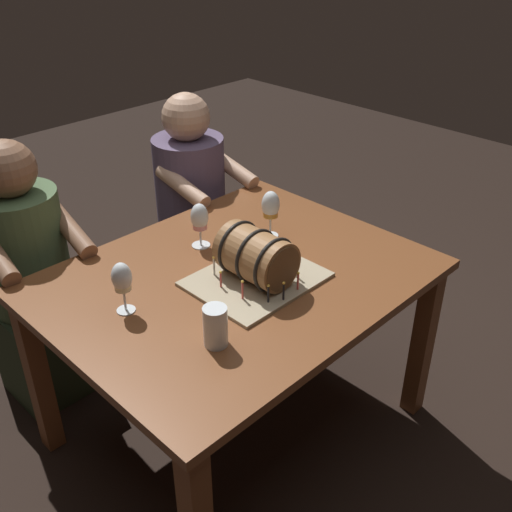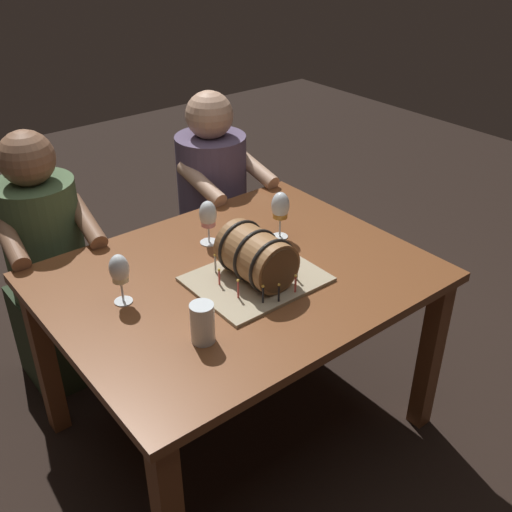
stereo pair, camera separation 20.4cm
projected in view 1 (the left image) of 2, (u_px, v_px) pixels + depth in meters
The scene contains 9 objects.
ground_plane at pixel (239, 424), 2.51m from camera, with size 8.00×8.00×0.00m, color black.
dining_table at pixel (236, 298), 2.18m from camera, with size 1.31×1.04×0.74m.
barrel_cake at pixel (256, 259), 2.05m from camera, with size 0.44×0.35×0.20m.
wine_glass_rose at pixel (200, 219), 2.25m from camera, with size 0.07×0.07×0.18m.
wine_glass_amber at pixel (271, 207), 2.31m from camera, with size 0.07×0.07×0.19m.
wine_glass_white at pixel (122, 280), 1.88m from camera, with size 0.07×0.07×0.18m.
beer_pint at pixel (215, 327), 1.76m from camera, with size 0.07×0.07×0.13m.
person_seated_left at pixel (34, 288), 2.44m from camera, with size 0.39×0.48×1.16m.
person_seated_right at pixel (193, 219), 2.95m from camera, with size 0.37×0.46×1.16m.
Camera 1 is at (-1.22, -1.31, 1.89)m, focal length 42.06 mm.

